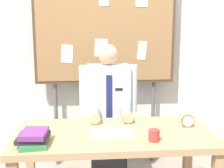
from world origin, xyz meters
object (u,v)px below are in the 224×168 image
object	(u,v)px
desk	(114,144)
book_stack	(34,138)
desk_clock	(188,122)
open_notebook	(112,132)
bulletin_board	(105,27)
coffee_mug	(154,135)
person	(108,122)

from	to	relation	value
desk	book_stack	size ratio (longest dim) A/B	5.45
desk_clock	open_notebook	bearing A→B (deg)	-172.18
open_notebook	desk	bearing A→B (deg)	44.16
open_notebook	bulletin_board	bearing A→B (deg)	88.90
desk	coffee_mug	size ratio (longest dim) A/B	17.91
coffee_mug	desk_clock	bearing A→B (deg)	38.76
book_stack	person	bearing A→B (deg)	53.14
coffee_mug	book_stack	bearing A→B (deg)	179.25
open_notebook	desk_clock	distance (m)	0.64
person	desk_clock	distance (m)	0.82
open_notebook	person	bearing A→B (deg)	88.05
bulletin_board	desk_clock	size ratio (longest dim) A/B	20.38
bulletin_board	open_notebook	xyz separation A→B (m)	(-0.02, -1.07, -0.79)
book_stack	coffee_mug	xyz separation A→B (m)	(0.86, -0.01, -0.00)
person	book_stack	world-z (taller)	person
book_stack	desk_clock	world-z (taller)	desk_clock
bulletin_board	open_notebook	world-z (taller)	bulletin_board
desk_clock	coffee_mug	bearing A→B (deg)	-141.24
desk	bulletin_board	distance (m)	1.38
desk	bulletin_board	xyz separation A→B (m)	(0.00, 1.05, 0.89)
bulletin_board	book_stack	bearing A→B (deg)	-115.15
desk	book_stack	world-z (taller)	book_stack
desk	desk_clock	xyz separation A→B (m)	(0.61, 0.07, 0.15)
desk	open_notebook	world-z (taller)	open_notebook
book_stack	desk	bearing A→B (deg)	18.46
desk_clock	coffee_mug	xyz separation A→B (m)	(-0.34, -0.27, -0.01)
desk	person	distance (m)	0.59
desk_clock	book_stack	bearing A→B (deg)	-167.64
person	coffee_mug	size ratio (longest dim) A/B	16.23
open_notebook	coffee_mug	distance (m)	0.35
desk	person	bearing A→B (deg)	90.00
bulletin_board	person	bearing A→B (deg)	-90.01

